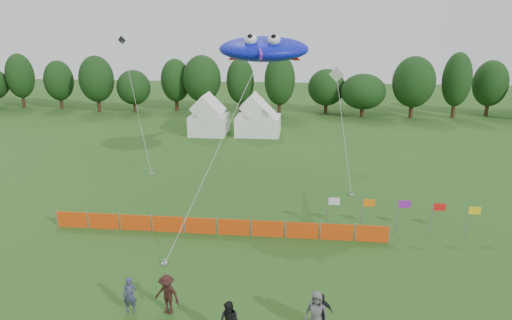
# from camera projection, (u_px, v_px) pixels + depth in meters

# --- Properties ---
(ground) EXTENTS (160.00, 160.00, 0.00)m
(ground) POSITION_uv_depth(u_px,v_px,m) (241.00, 317.00, 19.47)
(ground) COLOR #234C16
(ground) RESTS_ON ground
(treeline) EXTENTS (104.57, 8.78, 8.36)m
(treeline) POSITION_uv_depth(u_px,v_px,m) (299.00, 84.00, 60.85)
(treeline) COLOR #382314
(treeline) RESTS_ON ground
(tent_left) EXTENTS (4.07, 4.07, 3.60)m
(tent_left) POSITION_uv_depth(u_px,v_px,m) (209.00, 118.00, 50.85)
(tent_left) COLOR white
(tent_left) RESTS_ON ground
(tent_right) EXTENTS (4.92, 3.93, 3.47)m
(tent_right) POSITION_uv_depth(u_px,v_px,m) (258.00, 119.00, 50.61)
(tent_right) COLOR white
(tent_right) RESTS_ON ground
(barrier_fence) EXTENTS (19.90, 0.06, 1.00)m
(barrier_fence) POSITION_uv_depth(u_px,v_px,m) (217.00, 226.00, 26.92)
(barrier_fence) COLOR #D6420B
(barrier_fence) RESTS_ON ground
(flag_row) EXTENTS (8.73, 0.49, 2.21)m
(flag_row) POSITION_uv_depth(u_px,v_px,m) (399.00, 212.00, 26.70)
(flag_row) COLOR gray
(flag_row) RESTS_ON ground
(spectator_a) EXTENTS (0.67, 0.50, 1.65)m
(spectator_a) POSITION_uv_depth(u_px,v_px,m) (130.00, 295.00, 19.56)
(spectator_a) COLOR #323654
(spectator_a) RESTS_ON ground
(spectator_c) EXTENTS (1.32, 0.99, 1.81)m
(spectator_c) POSITION_uv_depth(u_px,v_px,m) (167.00, 294.00, 19.48)
(spectator_c) COLOR black
(spectator_c) RESTS_ON ground
(spectator_d) EXTENTS (0.97, 0.44, 1.62)m
(spectator_d) POSITION_uv_depth(u_px,v_px,m) (321.00, 311.00, 18.50)
(spectator_d) COLOR black
(spectator_d) RESTS_ON ground
(spectator_e) EXTENTS (0.97, 0.69, 1.86)m
(spectator_e) POSITION_uv_depth(u_px,v_px,m) (316.00, 313.00, 18.21)
(spectator_e) COLOR #525157
(spectator_e) RESTS_ON ground
(stingray_kite) EXTENTS (7.64, 19.97, 11.43)m
(stingray_kite) POSITION_uv_depth(u_px,v_px,m) (265.00, 49.00, 31.73)
(stingray_kite) COLOR #101BE6
(stingray_kite) RESTS_ON ground
(small_kite_white) EXTENTS (1.68, 10.65, 8.28)m
(small_kite_white) POSITION_uv_depth(u_px,v_px,m) (340.00, 100.00, 38.95)
(small_kite_white) COLOR silver
(small_kite_white) RESTS_ON ground
(small_kite_dark) EXTENTS (6.64, 11.20, 10.82)m
(small_kite_dark) POSITION_uv_depth(u_px,v_px,m) (132.00, 88.00, 42.41)
(small_kite_dark) COLOR black
(small_kite_dark) RESTS_ON ground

